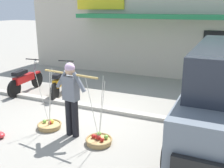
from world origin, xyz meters
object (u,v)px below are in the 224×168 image
object	(u,v)px
motorcycle_second_in_row	(62,82)
fruit_basket_left_side	(50,125)
fruit_vendor	(71,95)
fruit_basket_right_side	(99,140)
motorcycle_nearest_shop	(25,80)

from	to	relation	value
motorcycle_second_in_row	fruit_basket_left_side	bearing A→B (deg)	-62.88
fruit_vendor	fruit_basket_right_side	size ratio (longest dim) A/B	1.17
fruit_vendor	motorcycle_nearest_shop	size ratio (longest dim) A/B	0.93
motorcycle_second_in_row	fruit_basket_right_side	bearing A→B (deg)	-43.05
fruit_basket_right_side	motorcycle_second_in_row	size ratio (longest dim) A/B	0.81
fruit_basket_left_side	fruit_basket_right_side	distance (m)	1.45
fruit_basket_left_side	motorcycle_second_in_row	xyz separation A→B (m)	(-1.13, 2.21, 0.37)
motorcycle_nearest_shop	motorcycle_second_in_row	distance (m)	1.33
fruit_vendor	motorcycle_second_in_row	world-z (taller)	fruit_vendor
fruit_basket_left_side	motorcycle_nearest_shop	distance (m)	3.15
fruit_basket_right_side	motorcycle_nearest_shop	xyz separation A→B (m)	(-3.87, 2.15, 0.37)
fruit_basket_right_side	motorcycle_nearest_shop	bearing A→B (deg)	151.01
fruit_basket_right_side	motorcycle_nearest_shop	world-z (taller)	fruit_basket_right_side
motorcycle_nearest_shop	motorcycle_second_in_row	bearing A→B (deg)	10.86
fruit_basket_left_side	motorcycle_second_in_row	distance (m)	2.51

